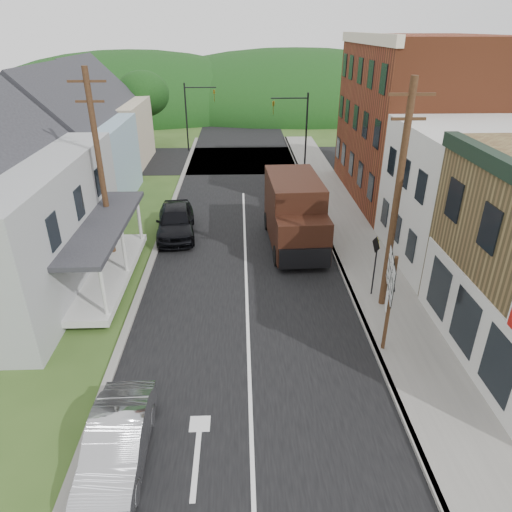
{
  "coord_description": "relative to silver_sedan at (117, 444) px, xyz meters",
  "views": [
    {
      "loc": [
        -0.2,
        -12.35,
        10.44
      ],
      "look_at": [
        0.38,
        3.95,
        2.2
      ],
      "focal_mm": 32.0,
      "sensor_mm": 36.0,
      "label": 1
    }
  ],
  "objects": [
    {
      "name": "ground",
      "position": [
        3.52,
        3.82,
        -0.68
      ],
      "size": [
        120.0,
        120.0,
        0.0
      ],
      "primitive_type": "plane",
      "color": "#2D4719",
      "rests_on": "ground"
    },
    {
      "name": "road",
      "position": [
        3.52,
        13.82,
        -0.68
      ],
      "size": [
        9.0,
        90.0,
        0.02
      ],
      "primitive_type": "cube",
      "color": "black",
      "rests_on": "ground"
    },
    {
      "name": "cross_road",
      "position": [
        3.52,
        30.82,
        -0.68
      ],
      "size": [
        60.0,
        9.0,
        0.02
      ],
      "primitive_type": "cube",
      "color": "black",
      "rests_on": "ground"
    },
    {
      "name": "sidewalk_right",
      "position": [
        9.42,
        11.82,
        -0.61
      ],
      "size": [
        2.8,
        55.0,
        0.15
      ],
      "primitive_type": "cube",
      "color": "slate",
      "rests_on": "ground"
    },
    {
      "name": "curb_right",
      "position": [
        8.07,
        11.82,
        -0.61
      ],
      "size": [
        0.2,
        55.0,
        0.15
      ],
      "primitive_type": "cube",
      "color": "slate",
      "rests_on": "ground"
    },
    {
      "name": "curb_left",
      "position": [
        -1.13,
        11.82,
        -0.62
      ],
      "size": [
        0.3,
        55.0,
        0.12
      ],
      "primitive_type": "cube",
      "color": "slate",
      "rests_on": "ground"
    },
    {
      "name": "storefront_white",
      "position": [
        14.82,
        11.32,
        2.57
      ],
      "size": [
        8.0,
        7.0,
        6.5
      ],
      "primitive_type": "cube",
      "color": "silver",
      "rests_on": "ground"
    },
    {
      "name": "storefront_red",
      "position": [
        14.82,
        20.82,
        4.32
      ],
      "size": [
        8.0,
        12.0,
        10.0
      ],
      "primitive_type": "cube",
      "color": "brown",
      "rests_on": "ground"
    },
    {
      "name": "house_blue",
      "position": [
        -7.48,
        20.82,
        3.01
      ],
      "size": [
        7.14,
        8.16,
        7.28
      ],
      "color": "#90B1C5",
      "rests_on": "ground"
    },
    {
      "name": "house_cream",
      "position": [
        -7.98,
        29.82,
        3.01
      ],
      "size": [
        7.14,
        8.16,
        7.28
      ],
      "color": "#C4B098",
      "rests_on": "ground"
    },
    {
      "name": "utility_pole_right",
      "position": [
        9.12,
        7.32,
        3.97
      ],
      "size": [
        1.6,
        0.26,
        9.0
      ],
      "color": "#472D19",
      "rests_on": "ground"
    },
    {
      "name": "utility_pole_left",
      "position": [
        -2.98,
        11.82,
        3.97
      ],
      "size": [
        1.6,
        0.26,
        9.0
      ],
      "color": "#472D19",
      "rests_on": "ground"
    },
    {
      "name": "traffic_signal_right",
      "position": [
        7.82,
        27.32,
        3.07
      ],
      "size": [
        2.87,
        0.2,
        6.0
      ],
      "color": "black",
      "rests_on": "ground"
    },
    {
      "name": "traffic_signal_left",
      "position": [
        -0.78,
        34.32,
        3.07
      ],
      "size": [
        2.87,
        0.2,
        6.0
      ],
      "color": "black",
      "rests_on": "ground"
    },
    {
      "name": "tree_left_d",
      "position": [
        -5.48,
        35.82,
        4.2
      ],
      "size": [
        4.8,
        4.8,
        6.94
      ],
      "color": "#382616",
      "rests_on": "ground"
    },
    {
      "name": "forested_ridge",
      "position": [
        3.52,
        58.82,
        -0.68
      ],
      "size": [
        90.0,
        30.0,
        16.0
      ],
      "primitive_type": "ellipsoid",
      "color": "black",
      "rests_on": "ground"
    },
    {
      "name": "silver_sedan",
      "position": [
        0.0,
        0.0,
        0.0
      ],
      "size": [
        1.52,
        4.18,
        1.37
      ],
      "primitive_type": "imported",
      "rotation": [
        0.0,
        0.0,
        0.02
      ],
      "color": "#A7A7AC",
      "rests_on": "ground"
    },
    {
      "name": "dark_sedan",
      "position": [
        -0.28,
        14.9,
        0.17
      ],
      "size": [
        2.48,
        5.16,
        1.7
      ],
      "primitive_type": "imported",
      "rotation": [
        0.0,
        0.0,
        0.1
      ],
      "color": "black",
      "rests_on": "ground"
    },
    {
      "name": "delivery_van",
      "position": [
        6.11,
        13.38,
        1.11
      ],
      "size": [
        2.88,
        6.44,
        3.54
      ],
      "rotation": [
        0.0,
        0.0,
        0.05
      ],
      "color": "black",
      "rests_on": "ground"
    },
    {
      "name": "route_sign_cluster",
      "position": [
        8.27,
        4.39,
        1.84
      ],
      "size": [
        0.54,
        2.06,
        3.66
      ],
      "rotation": [
        0.0,
        0.0,
        -0.23
      ],
      "color": "#472D19",
      "rests_on": "sidewalk_right"
    },
    {
      "name": "warning_sign",
      "position": [
        8.85,
        8.04,
        1.2
      ],
      "size": [
        0.16,
        0.75,
        2.71
      ],
      "rotation": [
        0.0,
        0.0,
        0.13
      ],
      "color": "black",
      "rests_on": "sidewalk_right"
    }
  ]
}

